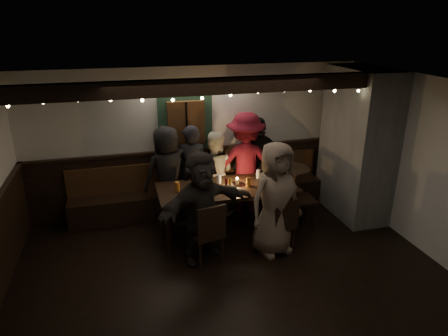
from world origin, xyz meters
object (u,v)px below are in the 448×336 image
object	(u,v)px
chair_near_right	(283,222)
person_f	(202,207)
dining_table	(227,191)
person_g	(275,199)
person_e	(258,164)
person_b	(191,171)
chair_near_left	(209,230)
high_top	(290,188)
chair_end	(296,195)
person_d	(245,163)
person_c	(214,173)
person_a	(168,173)

from	to	relation	value
chair_near_right	person_f	size ratio (longest dim) A/B	0.53
dining_table	person_g	world-z (taller)	person_g
chair_near_right	person_e	size ratio (longest dim) A/B	0.51
dining_table	person_b	size ratio (longest dim) A/B	1.34
dining_table	person_g	distance (m)	0.94
chair_near_left	person_b	world-z (taller)	person_b
chair_near_right	high_top	size ratio (longest dim) A/B	0.89
chair_end	person_b	world-z (taller)	person_b
person_d	chair_end	bearing A→B (deg)	142.41
chair_near_left	chair_end	world-z (taller)	chair_end
chair_near_right	person_g	size ratio (longest dim) A/B	0.51
person_c	person_g	xyz separation A→B (m)	(0.55, -1.50, 0.10)
dining_table	chair_near_right	xyz separation A→B (m)	(0.65, -0.81, -0.23)
person_f	person_b	bearing A→B (deg)	63.61
dining_table	person_b	distance (m)	0.89
person_b	person_c	bearing A→B (deg)	179.06
chair_near_right	person_b	xyz separation A→B (m)	(-1.09, 1.58, 0.34)
person_a	person_d	world-z (taller)	person_d
chair_end	person_b	distance (m)	1.86
person_a	person_d	xyz separation A→B (m)	(1.38, -0.09, 0.09)
person_e	person_c	bearing A→B (deg)	-6.77
chair_end	person_f	bearing A→B (deg)	-161.41
chair_end	high_top	world-z (taller)	chair_end
chair_end	high_top	bearing A→B (deg)	105.61
chair_near_right	person_d	size ratio (longest dim) A/B	0.48
dining_table	high_top	xyz separation A→B (m)	(1.13, 0.06, -0.10)
chair_near_right	person_g	world-z (taller)	person_g
chair_near_right	person_g	xyz separation A→B (m)	(-0.13, 0.03, 0.37)
person_c	person_e	xyz separation A→B (m)	(0.83, 0.01, 0.10)
high_top	person_d	bearing A→B (deg)	136.07
person_f	person_g	size ratio (longest dim) A/B	0.96
person_e	dining_table	bearing A→B (deg)	35.30
person_c	person_g	bearing A→B (deg)	133.65
person_c	person_d	size ratio (longest dim) A/B	0.83
person_f	person_e	bearing A→B (deg)	24.48
dining_table	chair_near_left	bearing A→B (deg)	-121.03
chair_end	person_g	distance (m)	1.00
person_a	high_top	bearing A→B (deg)	144.06
dining_table	person_c	world-z (taller)	person_c
person_g	chair_near_right	bearing A→B (deg)	-27.97
person_c	chair_near_right	bearing A→B (deg)	137.55
dining_table	person_g	size ratio (longest dim) A/B	1.28
person_a	person_e	distance (m)	1.66
person_d	person_c	bearing A→B (deg)	4.20
person_b	person_c	size ratio (longest dim) A/B	1.09
chair_near_right	person_a	distance (m)	2.19
dining_table	person_e	bearing A→B (deg)	42.59
person_b	person_d	bearing A→B (deg)	178.89
person_b	chair_near_right	bearing A→B (deg)	130.31
dining_table	person_f	size ratio (longest dim) A/B	1.34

